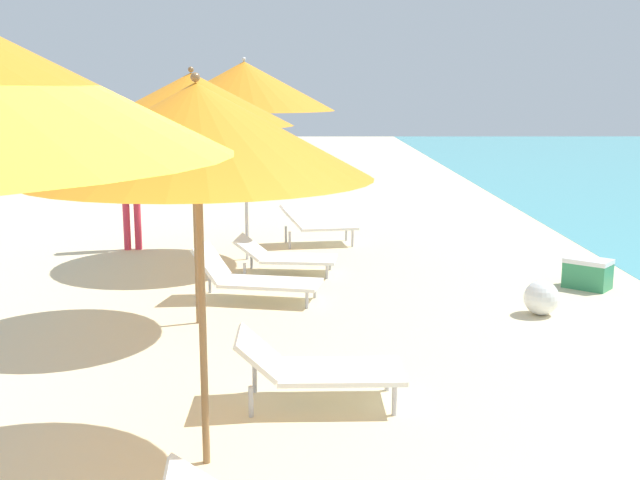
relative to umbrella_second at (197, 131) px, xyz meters
name	(u,v)px	position (x,y,z in m)	size (l,w,h in m)	color
umbrella_second	(197,131)	(0.00, 0.00, 0.00)	(2.23, 2.23, 2.59)	olive
lounger_second_shoreside	(316,367)	(0.75, 1.01, -1.92)	(1.35, 0.63, 0.59)	white
umbrella_third	(192,100)	(-0.52, 3.22, 0.15)	(2.10, 2.10, 2.72)	olive
lounger_third_shoreside	(253,277)	(0.01, 4.14, -1.95)	(1.57, 0.85, 0.66)	white
umbrella_farthest	(244,86)	(-0.25, 6.44, 0.30)	(2.60, 2.60, 2.94)	silver
lounger_farthest_shoreside	(316,224)	(0.78, 7.54, -1.90)	(1.30, 0.80, 0.63)	white
lounger_farthest_inland	(284,256)	(0.33, 5.53, -1.98)	(1.43, 0.76, 0.51)	white
person_walking_far	(130,186)	(-2.12, 7.19, -1.22)	(0.40, 0.29, 1.67)	#D8334C
beach_ball	(541,298)	(3.28, 3.50, -2.04)	(0.39, 0.39, 0.39)	white
cooler_box	(588,273)	(4.22, 4.69, -2.04)	(0.65, 0.63, 0.38)	#338C59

